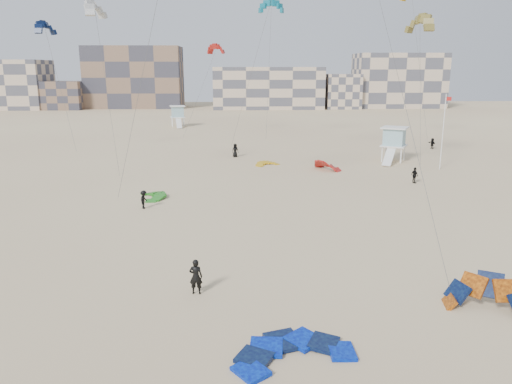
{
  "coord_description": "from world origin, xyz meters",
  "views": [
    {
      "loc": [
        0.76,
        -21.83,
        11.52
      ],
      "look_at": [
        1.81,
        6.0,
        4.62
      ],
      "focal_mm": 35.0,
      "sensor_mm": 36.0,
      "label": 1
    }
  ],
  "objects_px": {
    "lifeguard_tower_near": "(394,144)",
    "kite_ground_orange": "(487,310)",
    "kitesurfer_main": "(196,277)",
    "kite_ground_blue": "(292,356)"
  },
  "relations": [
    {
      "from": "kite_ground_blue",
      "to": "lifeguard_tower_near",
      "type": "height_order",
      "value": "lifeguard_tower_near"
    },
    {
      "from": "kitesurfer_main",
      "to": "kite_ground_orange",
      "type": "bearing_deg",
      "value": 175.34
    },
    {
      "from": "kite_ground_orange",
      "to": "kitesurfer_main",
      "type": "height_order",
      "value": "kite_ground_orange"
    },
    {
      "from": "kite_ground_blue",
      "to": "kite_ground_orange",
      "type": "height_order",
      "value": "kite_ground_orange"
    },
    {
      "from": "kitesurfer_main",
      "to": "lifeguard_tower_near",
      "type": "bearing_deg",
      "value": -115.42
    },
    {
      "from": "kite_ground_blue",
      "to": "kitesurfer_main",
      "type": "relative_size",
      "value": 2.55
    },
    {
      "from": "kite_ground_orange",
      "to": "kitesurfer_main",
      "type": "relative_size",
      "value": 2.2
    },
    {
      "from": "kite_ground_blue",
      "to": "kitesurfer_main",
      "type": "height_order",
      "value": "kitesurfer_main"
    },
    {
      "from": "kite_ground_blue",
      "to": "kitesurfer_main",
      "type": "bearing_deg",
      "value": 107.81
    },
    {
      "from": "lifeguard_tower_near",
      "to": "kite_ground_orange",
      "type": "bearing_deg",
      "value": -73.18
    }
  ]
}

